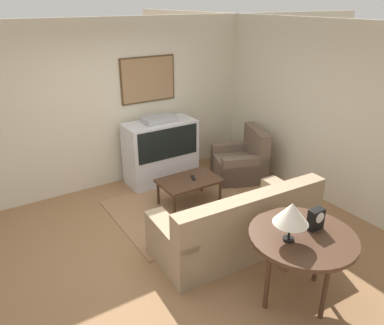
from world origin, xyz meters
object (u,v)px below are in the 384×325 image
object	(u,v)px
tv	(161,151)
couch	(237,227)
armchair	(241,162)
console_table	(302,241)
mantel_clock	(316,219)
coffee_table	(189,182)
table_lamp	(291,214)

from	to	relation	value
tv	couch	distance (m)	2.26
armchair	console_table	world-z (taller)	armchair
tv	mantel_clock	world-z (taller)	tv
armchair	mantel_clock	world-z (taller)	mantel_clock
coffee_table	table_lamp	world-z (taller)	table_lamp
tv	coffee_table	bearing A→B (deg)	-92.83
tv	table_lamp	bearing A→B (deg)	-95.84
couch	mantel_clock	world-z (taller)	mantel_clock
couch	armchair	xyz separation A→B (m)	(1.38, 1.59, -0.02)
couch	tv	bearing A→B (deg)	-90.23
armchair	coffee_table	xyz separation A→B (m)	(-1.31, -0.34, 0.10)
coffee_table	tv	bearing A→B (deg)	87.17
table_lamp	mantel_clock	size ratio (longest dim) A/B	1.84
mantel_clock	couch	bearing A→B (deg)	99.07
console_table	table_lamp	bearing A→B (deg)	175.04
tv	armchair	bearing A→B (deg)	-27.30
coffee_table	mantel_clock	world-z (taller)	mantel_clock
armchair	table_lamp	size ratio (longest dim) A/B	2.60
couch	armchair	bearing A→B (deg)	-128.05
mantel_clock	console_table	bearing A→B (deg)	-175.06
coffee_table	console_table	xyz separation A→B (m)	(-0.09, -2.28, 0.34)
armchair	console_table	size ratio (longest dim) A/B	0.99
tv	console_table	world-z (taller)	tv
coffee_table	table_lamp	size ratio (longest dim) A/B	2.22
mantel_clock	tv	bearing A→B (deg)	90.69
coffee_table	console_table	distance (m)	2.30
table_lamp	mantel_clock	bearing A→B (deg)	-0.17
table_lamp	mantel_clock	world-z (taller)	table_lamp
table_lamp	tv	bearing A→B (deg)	84.16
table_lamp	mantel_clock	xyz separation A→B (m)	(0.37, -0.00, -0.19)
tv	armchair	xyz separation A→B (m)	(1.26, -0.65, -0.26)
tv	armchair	world-z (taller)	tv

